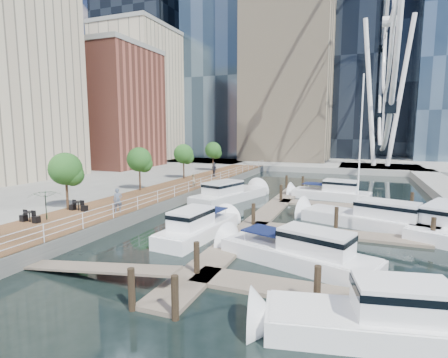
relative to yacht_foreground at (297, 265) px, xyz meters
name	(u,v)px	position (x,y,z in m)	size (l,w,h in m)	color
ground	(166,256)	(-7.44, -1.42, 0.00)	(520.00, 520.00, 0.00)	black
boardwalk	(165,195)	(-16.44, 13.58, 0.50)	(6.00, 60.00, 1.00)	brown
seawall	(190,196)	(-13.44, 13.58, 0.50)	(0.25, 60.00, 1.00)	#595954
land_far	(326,152)	(-7.44, 100.58, 0.50)	(200.00, 114.00, 1.00)	gray
pier	(380,169)	(6.56, 50.58, 0.50)	(14.00, 12.00, 1.00)	gray
railing	(189,187)	(-13.54, 13.58, 1.52)	(0.10, 60.00, 1.05)	white
floating_docks	(323,220)	(0.52, 8.56, 0.49)	(16.00, 34.00, 2.60)	#6D6051
midrise_condos	(67,92)	(-41.01, 25.40, 13.42)	(19.00, 67.00, 28.00)	#BCAD8E
ferris_wheel	(389,22)	(6.56, 50.58, 25.92)	(5.80, 45.60, 47.80)	white
street_trees	(139,160)	(-18.84, 12.58, 4.29)	(2.60, 42.60, 4.60)	#3F2B1C
cafe_tables	(7,225)	(-17.84, -3.42, 1.37)	(2.50, 13.70, 0.74)	black
yacht_foreground	(297,265)	(0.00, 0.00, 0.00)	(2.56, 9.57, 2.15)	white
pedestrian_near	(118,200)	(-14.45, 3.27, 1.94)	(0.68, 0.45, 1.88)	#505A6B
pedestrian_mid	(193,181)	(-14.41, 16.31, 1.76)	(0.74, 0.57, 1.52)	gray
pedestrian_far	(214,170)	(-15.80, 25.83, 1.99)	(1.16, 0.48, 1.98)	#33353F
moored_yachts	(345,224)	(2.13, 9.76, 0.00)	(26.20, 29.98, 11.50)	white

